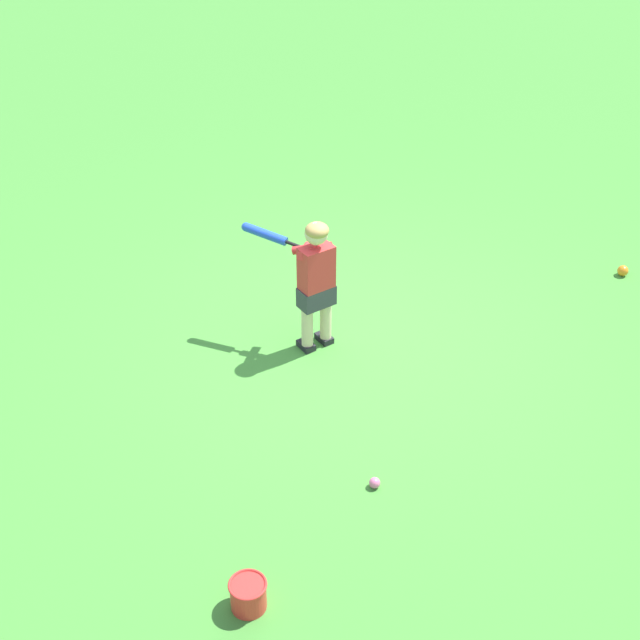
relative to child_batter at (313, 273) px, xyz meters
name	(u,v)px	position (x,y,z in m)	size (l,w,h in m)	color
ground_plane	(366,344)	(-0.41, 0.03, -0.65)	(40.00, 40.00, 0.00)	#479338
child_batter	(313,273)	(0.00, 0.00, 0.00)	(0.69, 0.53, 1.08)	#232328
play_ball_far_left	(375,483)	(-0.26, 1.56, -0.61)	(0.07, 0.07, 0.07)	pink
play_ball_far_right	(623,271)	(-2.77, -0.77, -0.60)	(0.09, 0.09, 0.09)	orange
toy_bucket	(248,594)	(0.56, 2.40, -0.55)	(0.22, 0.22, 0.19)	red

